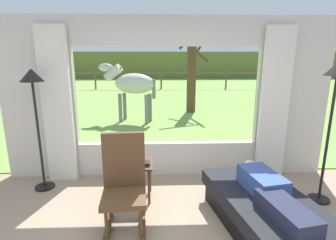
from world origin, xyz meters
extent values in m
cube|color=beige|center=(-2.02, 2.26, 1.27)|extent=(1.15, 0.12, 2.55)
cube|color=beige|center=(2.02, 2.26, 1.27)|extent=(1.15, 0.12, 2.55)
cube|color=beige|center=(0.00, 2.26, 0.28)|extent=(2.90, 0.12, 0.55)
cube|color=beige|center=(0.00, 2.26, 2.33)|extent=(2.90, 0.12, 0.45)
cube|color=silver|center=(-1.69, 2.12, 1.20)|extent=(0.44, 0.10, 2.40)
cube|color=silver|center=(1.69, 2.12, 1.20)|extent=(0.44, 0.10, 2.40)
cube|color=#759E47|center=(0.00, 13.16, 0.01)|extent=(36.00, 21.68, 0.02)
cube|color=#5F6C34|center=(0.00, 23.00, 1.20)|extent=(36.00, 2.00, 2.40)
cube|color=black|center=(1.06, 0.72, 0.12)|extent=(1.11, 1.69, 0.24)
cube|color=black|center=(1.06, 0.72, 0.33)|extent=(1.20, 1.84, 0.18)
cube|color=#334C8C|center=(1.06, 0.87, 0.53)|extent=(0.45, 0.65, 0.22)
cube|color=#1E2338|center=(1.06, 0.28, 0.51)|extent=(0.40, 0.72, 0.18)
sphere|color=tan|center=(1.06, 1.25, 0.53)|extent=(0.20, 0.20, 0.20)
cube|color=#4C331E|center=(-0.52, 0.73, 0.44)|extent=(0.51, 0.51, 0.06)
cube|color=#4C331E|center=(-0.54, 0.94, 0.78)|extent=(0.48, 0.09, 0.68)
cube|color=#4C331E|center=(-0.72, 0.71, 0.03)|extent=(0.11, 0.68, 0.06)
cube|color=#4C331E|center=(-0.32, 0.74, 0.03)|extent=(0.11, 0.68, 0.06)
cylinder|color=#4C331E|center=(-0.69, 0.53, 0.24)|extent=(0.04, 0.04, 0.38)
cylinder|color=#4C331E|center=(-0.33, 0.56, 0.24)|extent=(0.04, 0.04, 0.38)
cylinder|color=#4C331E|center=(-0.71, 0.89, 0.24)|extent=(0.04, 0.04, 0.38)
cylinder|color=#4C331E|center=(-0.35, 0.92, 0.24)|extent=(0.04, 0.04, 0.38)
cube|color=#4C331E|center=(-0.44, 1.48, 0.51)|extent=(0.44, 0.44, 0.03)
cylinder|color=#4C331E|center=(-0.61, 1.31, 0.24)|extent=(0.04, 0.04, 0.49)
cylinder|color=#4C331E|center=(-0.27, 1.31, 0.24)|extent=(0.04, 0.04, 0.49)
cylinder|color=#4C331E|center=(-0.61, 1.65, 0.24)|extent=(0.04, 0.04, 0.49)
cylinder|color=#4C331E|center=(-0.27, 1.65, 0.24)|extent=(0.04, 0.04, 0.49)
cylinder|color=silver|center=(-0.52, 1.54, 0.58)|extent=(0.14, 0.14, 0.12)
sphere|color=#2D6B2D|center=(-0.52, 1.54, 0.73)|extent=(0.22, 0.22, 0.22)
cube|color=#59336B|center=(-0.35, 1.42, 0.53)|extent=(0.17, 0.12, 0.02)
cube|color=black|center=(-0.35, 1.41, 0.55)|extent=(0.19, 0.16, 0.02)
cylinder|color=black|center=(-1.88, 1.81, 0.01)|extent=(0.28, 0.28, 0.03)
cylinder|color=black|center=(-1.88, 1.81, 0.80)|extent=(0.04, 0.04, 1.61)
cone|color=black|center=(-1.88, 1.81, 1.70)|extent=(0.32, 0.32, 0.18)
cylinder|color=black|center=(2.09, 1.32, 0.01)|extent=(0.28, 0.28, 0.03)
cylinder|color=black|center=(2.09, 1.32, 0.86)|extent=(0.04, 0.04, 1.71)
ellipsoid|color=#B2B2AD|center=(-0.86, 5.93, 1.17)|extent=(1.35, 0.90, 0.60)
cylinder|color=#B2B2AD|center=(-1.51, 6.12, 1.48)|extent=(0.65, 0.42, 0.53)
ellipsoid|color=#B2B2AD|center=(-1.74, 6.19, 1.63)|extent=(0.52, 0.33, 0.24)
cube|color=slate|center=(-1.43, 6.10, 1.51)|extent=(0.43, 0.20, 0.32)
cylinder|color=slate|center=(-0.28, 5.75, 1.02)|extent=(0.12, 0.12, 0.55)
cylinder|color=slate|center=(-1.30, 5.90, 0.45)|extent=(0.11, 0.11, 0.85)
cylinder|color=slate|center=(-1.21, 6.20, 0.45)|extent=(0.11, 0.11, 0.85)
cylinder|color=slate|center=(-0.50, 5.65, 0.45)|extent=(0.11, 0.11, 0.85)
cylinder|color=slate|center=(-0.41, 5.96, 0.45)|extent=(0.11, 0.11, 0.85)
cylinder|color=#4C3823|center=(1.00, 7.29, 1.42)|extent=(0.32, 0.32, 2.79)
cylinder|color=#47331E|center=(0.93, 6.80, 2.27)|extent=(1.12, 0.26, 1.01)
cylinder|color=#47331E|center=(1.04, 7.72, 2.65)|extent=(0.94, 0.17, 0.92)
cylinder|color=#47331E|center=(1.42, 7.67, 2.44)|extent=(0.74, 0.82, 1.34)
cylinder|color=brown|center=(-8.00, 14.17, 0.57)|extent=(0.10, 0.10, 1.10)
cylinder|color=brown|center=(-6.00, 14.17, 0.57)|extent=(0.10, 0.10, 1.10)
cylinder|color=brown|center=(-4.00, 14.17, 0.57)|extent=(0.10, 0.10, 1.10)
cylinder|color=brown|center=(-2.00, 14.17, 0.57)|extent=(0.10, 0.10, 1.10)
cylinder|color=brown|center=(0.00, 14.17, 0.57)|extent=(0.10, 0.10, 1.10)
cylinder|color=brown|center=(2.00, 14.17, 0.57)|extent=(0.10, 0.10, 1.10)
cylinder|color=brown|center=(4.00, 14.17, 0.57)|extent=(0.10, 0.10, 1.10)
cylinder|color=brown|center=(6.00, 14.17, 0.57)|extent=(0.10, 0.10, 1.10)
cylinder|color=brown|center=(8.00, 14.17, 0.57)|extent=(0.10, 0.10, 1.10)
cube|color=brown|center=(0.00, 14.17, 0.97)|extent=(16.00, 0.06, 0.08)
camera|label=1|loc=(-0.12, -1.87, 1.94)|focal=27.86mm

